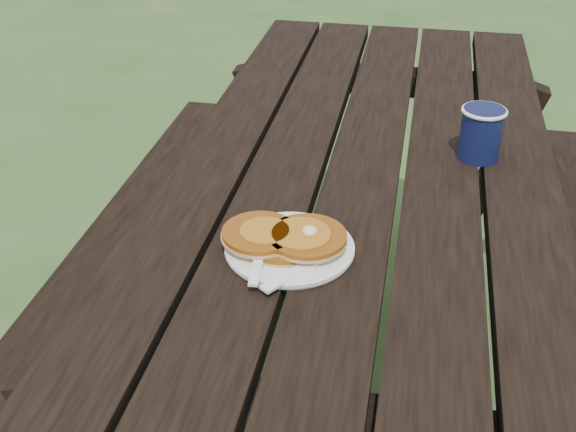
% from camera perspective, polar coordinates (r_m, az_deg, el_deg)
% --- Properties ---
extents(ground, '(60.00, 60.00, 0.00)m').
position_cam_1_polar(ground, '(1.92, 4.81, -15.86)').
color(ground, '#2F4D21').
rests_on(ground, ground).
extents(picnic_table, '(1.36, 1.80, 0.75)m').
position_cam_1_polar(picnic_table, '(1.67, 5.37, -7.36)').
color(picnic_table, black).
rests_on(picnic_table, ground).
extents(plate, '(0.27, 0.27, 0.01)m').
position_cam_1_polar(plate, '(1.18, 0.13, -2.62)').
color(plate, white).
rests_on(plate, picnic_table).
extents(pancake_stack, '(0.20, 0.13, 0.04)m').
position_cam_1_polar(pancake_stack, '(1.17, -0.25, -1.70)').
color(pancake_stack, '#944C10').
rests_on(pancake_stack, plate).
extents(knife, '(0.12, 0.16, 0.00)m').
position_cam_1_polar(knife, '(1.13, 1.45, -3.95)').
color(knife, white).
rests_on(knife, plate).
extents(fork, '(0.05, 0.16, 0.01)m').
position_cam_1_polar(fork, '(1.12, -2.43, -3.82)').
color(fork, white).
rests_on(fork, plate).
extents(coffee_cup, '(0.09, 0.09, 0.11)m').
position_cam_1_polar(coffee_cup, '(1.49, 15.04, 6.53)').
color(coffee_cup, '#0D133A').
rests_on(coffee_cup, picnic_table).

